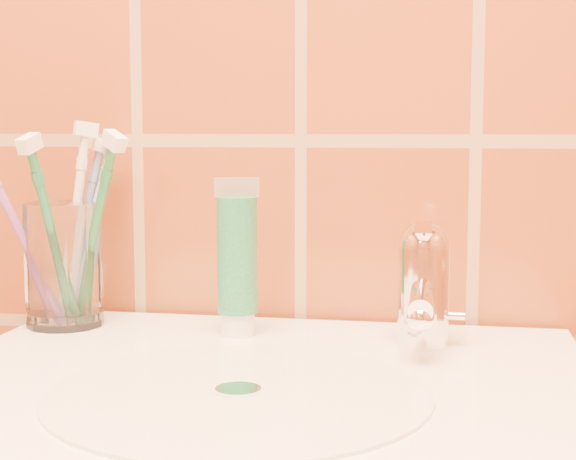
# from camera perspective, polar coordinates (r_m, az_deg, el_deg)

# --- Properties ---
(glass_tumbler) EXTENTS (0.10, 0.10, 0.13)m
(glass_tumbler) POSITION_cam_1_polar(r_m,az_deg,el_deg) (0.94, -14.29, -2.18)
(glass_tumbler) COLOR white
(glass_tumbler) RESTS_ON pedestal_sink
(toothpaste_tube) EXTENTS (0.04, 0.04, 0.16)m
(toothpaste_tube) POSITION_cam_1_polar(r_m,az_deg,el_deg) (0.87, -3.30, -2.09)
(toothpaste_tube) COLOR white
(toothpaste_tube) RESTS_ON pedestal_sink
(faucet) EXTENTS (0.05, 0.11, 0.12)m
(faucet) POSITION_cam_1_polar(r_m,az_deg,el_deg) (0.84, 8.75, -3.22)
(faucet) COLOR white
(faucet) RESTS_ON pedestal_sink
(toothbrush_0) EXTENTS (0.17, 0.16, 0.22)m
(toothbrush_0) POSITION_cam_1_polar(r_m,az_deg,el_deg) (0.91, -12.47, -0.21)
(toothbrush_0) COLOR #1F743B
(toothbrush_0) RESTS_ON glass_tumbler
(toothbrush_1) EXTENTS (0.12, 0.13, 0.21)m
(toothbrush_1) POSITION_cam_1_polar(r_m,az_deg,el_deg) (0.96, -13.24, -0.08)
(toothbrush_1) COLOR #6A86BD
(toothbrush_1) RESTS_ON glass_tumbler
(toothbrush_2) EXTENTS (0.15, 0.13, 0.20)m
(toothbrush_2) POSITION_cam_1_polar(r_m,az_deg,el_deg) (0.93, -16.79, -0.47)
(toothbrush_2) COLOR #824391
(toothbrush_2) RESTS_ON glass_tumbler
(toothbrush_3) EXTENTS (0.07, 0.15, 0.22)m
(toothbrush_3) POSITION_cam_1_polar(r_m,az_deg,el_deg) (0.91, -14.98, -0.38)
(toothbrush_3) COLOR #1E7246
(toothbrush_3) RESTS_ON glass_tumbler
(toothbrush_4) EXTENTS (0.14, 0.14, 0.21)m
(toothbrush_4) POSITION_cam_1_polar(r_m,az_deg,el_deg) (0.96, -12.76, 0.02)
(toothbrush_4) COLOR #799CD8
(toothbrush_4) RESTS_ON glass_tumbler
(toothbrush_5) EXTENTS (0.09, 0.08, 0.22)m
(toothbrush_5) POSITION_cam_1_polar(r_m,az_deg,el_deg) (0.95, -13.62, 0.38)
(toothbrush_5) COLOR white
(toothbrush_5) RESTS_ON glass_tumbler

